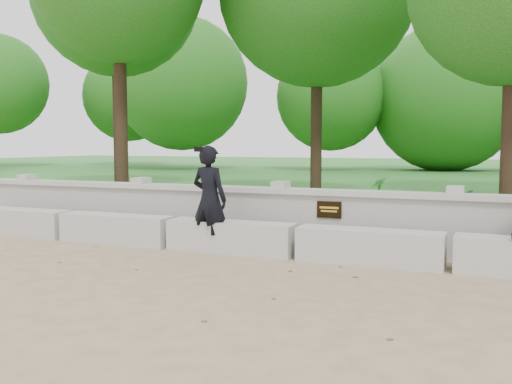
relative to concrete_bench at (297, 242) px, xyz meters
The scene contains 9 objects.
ground 1.91m from the concrete_bench, 90.00° to the right, with size 80.00×80.00×0.00m, color tan.
lawn 12.10m from the concrete_bench, 90.00° to the left, with size 40.00×22.00×0.25m, color #286826.
concrete_bench is the anchor object (origin of this frame).
parapet_wall 0.74m from the concrete_bench, 89.99° to the left, with size 12.50×0.35×0.90m.
man_main 1.41m from the concrete_bench, behind, with size 0.61×0.56×1.54m.
shrub_a 4.34m from the concrete_bench, 159.01° to the left, with size 0.31×0.21×0.58m, color green.
shrub_b 1.79m from the concrete_bench, 53.08° to the left, with size 0.36×0.29×0.65m, color green.
shrub_c 3.26m from the concrete_bench, 48.29° to the left, with size 0.50×0.43×0.56m, color green.
shrub_d 3.52m from the concrete_bench, 82.55° to the left, with size 0.38×0.34×0.69m, color green.
Camera 1 is at (2.50, -5.45, 1.57)m, focal length 40.00 mm.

